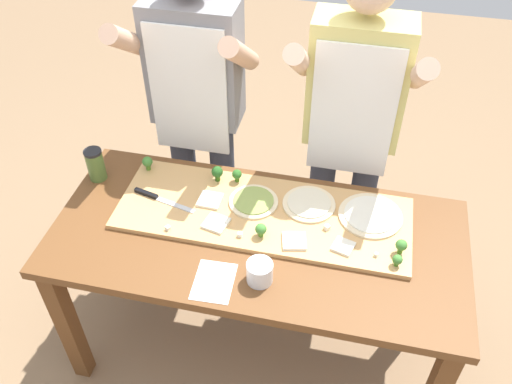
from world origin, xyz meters
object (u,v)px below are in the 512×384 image
object	(u,v)px
recipe_note	(214,281)
broccoli_floret_center_left	(261,229)
chefs_knife	(156,197)
cheese_crumble_d	(327,227)
cook_right	(352,119)
pizza_slice_center	(216,223)
pizza_whole_pesto_green	(253,201)
broccoli_floret_back_right	(217,172)
cook_left	(197,99)
pizza_whole_white_garlic	(370,215)
broccoli_floret_center_right	(401,246)
flour_cup	(260,273)
prep_table	(257,253)
pizza_slice_near_left	(210,200)
pizza_slice_far_right	(294,241)
cheese_crumble_b	(376,255)
cheese_crumble_a	(168,228)
broccoli_floret_front_right	(147,162)
pizza_whole_cheese_artichoke	(309,204)
sauce_jar	(96,165)
broccoli_floret_front_left	(237,175)
pizza_slice_near_right	(343,246)
cheese_crumble_c	(240,235)
broccoli_floret_front_mid	(397,260)

from	to	relation	value
recipe_note	broccoli_floret_center_left	bearing A→B (deg)	63.07
chefs_knife	cheese_crumble_d	size ratio (longest dim) A/B	14.42
cook_right	pizza_slice_center	bearing A→B (deg)	-130.17
pizza_whole_pesto_green	broccoli_floret_back_right	distance (m)	0.21
cook_left	recipe_note	bearing A→B (deg)	-69.79
pizza_whole_white_garlic	cook_right	xyz separation A→B (m)	(-0.13, 0.37, 0.19)
broccoli_floret_center_right	pizza_whole_white_garlic	bearing A→B (deg)	125.51
pizza_whole_white_garlic	flour_cup	world-z (taller)	flour_cup
prep_table	pizza_slice_near_left	bearing A→B (deg)	151.77
pizza_slice_far_right	cheese_crumble_d	size ratio (longest dim) A/B	4.58
cheese_crumble_b	cook_left	size ratio (longest dim) A/B	0.01
pizza_slice_near_left	cheese_crumble_a	bearing A→B (deg)	-121.23
broccoli_floret_front_right	broccoli_floret_center_left	world-z (taller)	broccoli_floret_front_right
pizza_whole_white_garlic	pizza_slice_far_right	xyz separation A→B (m)	(-0.28, -0.20, -0.00)
pizza_whole_white_garlic	pizza_whole_cheese_artichoke	size ratio (longest dim) A/B	1.18
pizza_slice_center	sauce_jar	bearing A→B (deg)	163.13
pizza_whole_white_garlic	pizza_whole_cheese_artichoke	xyz separation A→B (m)	(-0.25, 0.01, 0.00)
broccoli_floret_center_left	broccoli_floret_back_right	bearing A→B (deg)	132.08
prep_table	pizza_slice_far_right	world-z (taller)	pizza_slice_far_right
prep_table	pizza_whole_pesto_green	xyz separation A→B (m)	(-0.05, 0.15, 0.14)
broccoli_floret_back_right	cheese_crumble_d	distance (m)	0.53
broccoli_floret_front_left	flour_cup	distance (m)	0.53
pizza_whole_pesto_green	pizza_slice_far_right	size ratio (longest dim) A/B	2.26
prep_table	pizza_slice_near_right	xyz separation A→B (m)	(0.34, -0.01, 0.13)
cheese_crumble_b	broccoli_floret_back_right	bearing A→B (deg)	157.74
pizza_slice_near_right	pizza_slice_center	distance (m)	0.50
pizza_whole_cheese_artichoke	cheese_crumble_b	world-z (taller)	pizza_whole_cheese_artichoke
broccoli_floret_back_right	pizza_slice_center	bearing A→B (deg)	-75.71
broccoli_floret_front_left	cheese_crumble_c	size ratio (longest dim) A/B	3.33
broccoli_floret_center_right	broccoli_floret_front_right	world-z (taller)	broccoli_floret_front_right
pizza_slice_near_right	cook_left	size ratio (longest dim) A/B	0.05
pizza_whole_cheese_artichoke	flour_cup	xyz separation A→B (m)	(-0.12, -0.40, 0.01)
pizza_slice_near_left	pizza_slice_center	bearing A→B (deg)	-63.57
broccoli_floret_back_right	pizza_whole_cheese_artichoke	bearing A→B (deg)	-9.43
cheese_crumble_a	recipe_note	size ratio (longest dim) A/B	0.09
pizza_whole_pesto_green	cook_left	distance (m)	0.56
pizza_slice_far_right	cheese_crumble_a	world-z (taller)	cheese_crumble_a
broccoli_floret_front_mid	flour_cup	distance (m)	0.50
prep_table	pizza_slice_center	distance (m)	0.21
broccoli_floret_front_right	broccoli_floret_back_right	bearing A→B (deg)	-0.59
pizza_whole_white_garlic	cheese_crumble_b	size ratio (longest dim) A/B	18.62
pizza_whole_white_garlic	cheese_crumble_a	size ratio (longest dim) A/B	14.88
pizza_slice_near_left	cheese_crumble_a	distance (m)	0.22
pizza_whole_white_garlic	cheese_crumble_d	xyz separation A→B (m)	(-0.16, -0.11, 0.00)
cheese_crumble_a	cook_right	world-z (taller)	cook_right
cook_left	broccoli_floret_front_left	bearing A→B (deg)	-48.04
broccoli_floret_front_right	pizza_slice_center	bearing A→B (deg)	-33.99
broccoli_floret_center_right	flour_cup	distance (m)	0.54
pizza_slice_far_right	cheese_crumble_d	distance (m)	0.15
broccoli_floret_front_left	cook_left	distance (m)	0.41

